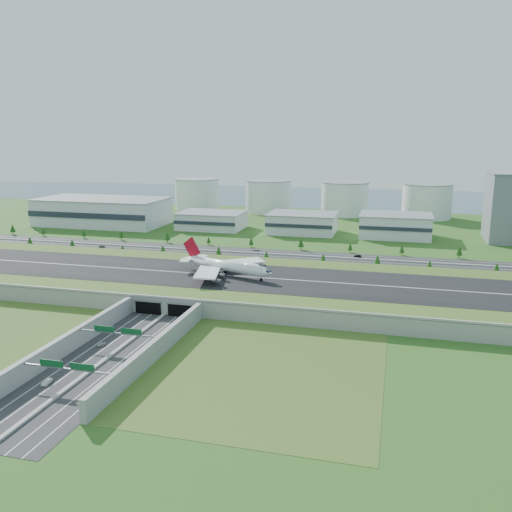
% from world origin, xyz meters
% --- Properties ---
extents(ground, '(1200.00, 1200.00, 0.00)m').
position_xyz_m(ground, '(0.00, 0.00, 0.00)').
color(ground, '#2B5D1D').
rests_on(ground, ground).
extents(airfield_deck, '(520.00, 100.00, 9.20)m').
position_xyz_m(airfield_deck, '(0.00, -0.09, 4.12)').
color(airfield_deck, gray).
rests_on(airfield_deck, ground).
extents(underpass_road, '(38.80, 120.40, 8.00)m').
position_xyz_m(underpass_road, '(0.00, -99.42, 3.43)').
color(underpass_road, '#28282B').
rests_on(underpass_road, ground).
extents(sign_gantry_near, '(38.70, 0.70, 9.80)m').
position_xyz_m(sign_gantry_near, '(0.00, -95.04, 6.95)').
color(sign_gantry_near, gray).
rests_on(sign_gantry_near, ground).
extents(sign_gantry_far, '(38.70, 0.70, 9.80)m').
position_xyz_m(sign_gantry_far, '(0.00, -130.04, 6.95)').
color(sign_gantry_far, gray).
rests_on(sign_gantry_far, ground).
extents(north_expressway, '(560.00, 36.00, 0.12)m').
position_xyz_m(north_expressway, '(0.00, 95.00, 0.06)').
color(north_expressway, '#28282B').
rests_on(north_expressway, ground).
extents(tree_row, '(509.00, 48.67, 8.42)m').
position_xyz_m(tree_row, '(14.64, 94.21, 4.81)').
color(tree_row, '#3D2819').
rests_on(tree_row, ground).
extents(hangar_west, '(120.00, 60.00, 25.00)m').
position_xyz_m(hangar_west, '(-170.00, 185.00, 12.50)').
color(hangar_west, silver).
rests_on(hangar_west, ground).
extents(hangar_mid_a, '(58.00, 42.00, 15.00)m').
position_xyz_m(hangar_mid_a, '(-60.00, 190.00, 7.50)').
color(hangar_mid_a, silver).
rests_on(hangar_mid_a, ground).
extents(hangar_mid_b, '(58.00, 42.00, 17.00)m').
position_xyz_m(hangar_mid_b, '(25.00, 190.00, 8.50)').
color(hangar_mid_b, silver).
rests_on(hangar_mid_b, ground).
extents(hangar_mid_c, '(58.00, 42.00, 19.00)m').
position_xyz_m(hangar_mid_c, '(105.00, 190.00, 9.50)').
color(hangar_mid_c, silver).
rests_on(hangar_mid_c, ground).
extents(fuel_tank_a, '(50.00, 50.00, 35.00)m').
position_xyz_m(fuel_tank_a, '(-120.00, 310.00, 17.50)').
color(fuel_tank_a, silver).
rests_on(fuel_tank_a, ground).
extents(fuel_tank_b, '(50.00, 50.00, 35.00)m').
position_xyz_m(fuel_tank_b, '(-35.00, 310.00, 17.50)').
color(fuel_tank_b, silver).
rests_on(fuel_tank_b, ground).
extents(fuel_tank_c, '(50.00, 50.00, 35.00)m').
position_xyz_m(fuel_tank_c, '(50.00, 310.00, 17.50)').
color(fuel_tank_c, silver).
rests_on(fuel_tank_c, ground).
extents(fuel_tank_d, '(50.00, 50.00, 35.00)m').
position_xyz_m(fuel_tank_d, '(135.00, 310.00, 17.50)').
color(fuel_tank_d, silver).
rests_on(fuel_tank_d, ground).
extents(bay_water, '(1200.00, 260.00, 0.06)m').
position_xyz_m(bay_water, '(0.00, 480.00, 0.03)').
color(bay_water, '#334F63').
rests_on(bay_water, ground).
extents(boeing_747, '(59.95, 55.68, 19.35)m').
position_xyz_m(boeing_747, '(14.94, 1.30, 13.51)').
color(boeing_747, white).
rests_on(boeing_747, airfield_deck).
extents(car_0, '(3.02, 4.49, 1.42)m').
position_xyz_m(car_0, '(-9.10, -93.15, 0.83)').
color(car_0, '#B6B5BA').
rests_on(car_0, ground).
extents(car_1, '(2.22, 5.20, 1.67)m').
position_xyz_m(car_1, '(-9.05, -129.36, 0.95)').
color(car_1, silver).
rests_on(car_1, ground).
extents(car_2, '(4.43, 6.24, 1.58)m').
position_xyz_m(car_2, '(10.44, -81.67, 0.91)').
color(car_2, '#0E1748').
rests_on(car_2, ground).
extents(car_3, '(2.99, 5.61, 1.55)m').
position_xyz_m(car_3, '(10.48, -133.83, 0.89)').
color(car_3, '#9A2D0E').
rests_on(car_3, ground).
extents(car_4, '(5.30, 3.82, 1.68)m').
position_xyz_m(car_4, '(-113.41, 86.03, 0.96)').
color(car_4, '#545559').
rests_on(car_4, ground).
extents(car_5, '(5.37, 2.28, 1.72)m').
position_xyz_m(car_5, '(80.42, 102.05, 0.98)').
color(car_5, black).
rests_on(car_5, ground).
extents(car_7, '(5.91, 3.56, 1.60)m').
position_xyz_m(car_7, '(4.56, 104.50, 0.92)').
color(car_7, silver).
rests_on(car_7, ground).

